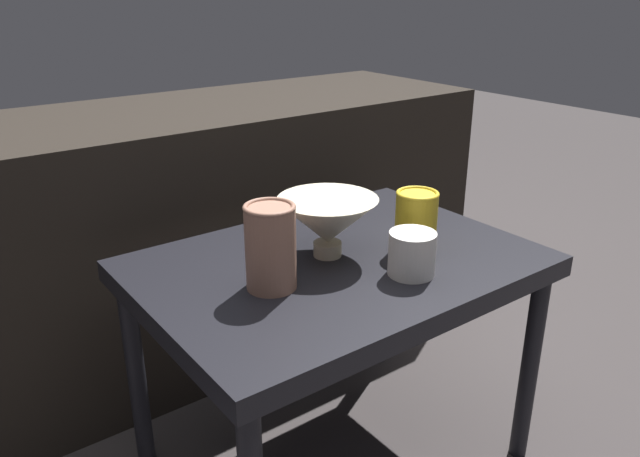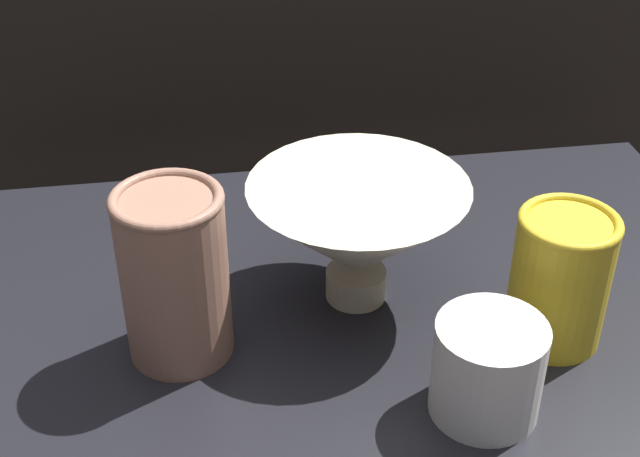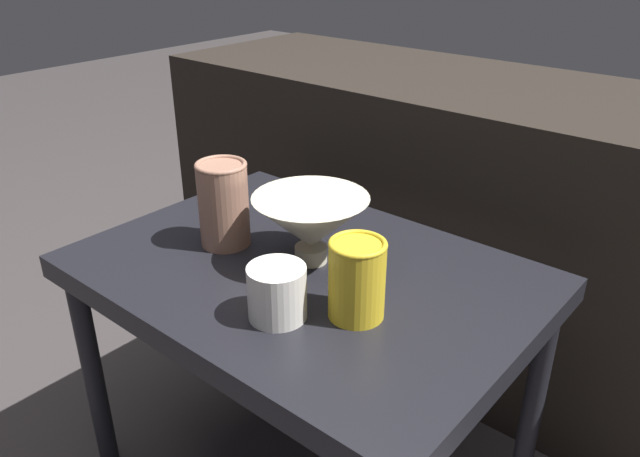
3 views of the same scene
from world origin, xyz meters
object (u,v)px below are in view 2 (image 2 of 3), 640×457
object	(u,v)px
bowl	(357,231)
vase_colorful_right	(560,277)
cup	(488,369)
vase_textured_left	(174,273)

from	to	relation	value
bowl	vase_colorful_right	distance (m)	0.17
cup	bowl	bearing A→B (deg)	114.61
cup	vase_textured_left	bearing A→B (deg)	154.85
cup	vase_colorful_right	bearing A→B (deg)	41.96
vase_textured_left	cup	world-z (taller)	vase_textured_left
vase_textured_left	vase_colorful_right	size ratio (longest dim) A/B	1.26
vase_colorful_right	vase_textured_left	bearing A→B (deg)	174.15
vase_colorful_right	cup	xyz separation A→B (m)	(-0.08, -0.07, -0.02)
bowl	vase_textured_left	distance (m)	0.16
bowl	vase_colorful_right	size ratio (longest dim) A/B	1.60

